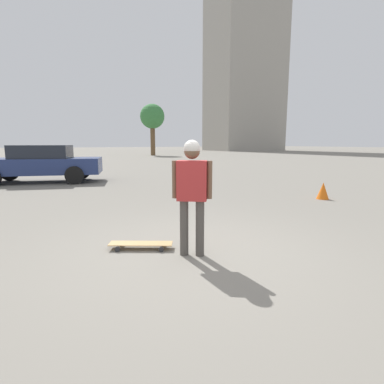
{
  "coord_description": "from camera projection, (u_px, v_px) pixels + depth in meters",
  "views": [
    {
      "loc": [
        -1.82,
        -3.55,
        1.55
      ],
      "look_at": [
        0.0,
        0.0,
        0.89
      ],
      "focal_mm": 28.0,
      "sensor_mm": 36.0,
      "label": 1
    }
  ],
  "objects": [
    {
      "name": "traffic_cone",
      "position": [
        323.0,
        191.0,
        8.34
      ],
      "size": [
        0.33,
        0.33,
        0.46
      ],
      "color": "orange",
      "rests_on": "ground_plane"
    },
    {
      "name": "ground_plane",
      "position": [
        192.0,
        255.0,
        4.19
      ],
      "size": [
        220.0,
        220.0,
        0.0
      ],
      "primitive_type": "plane",
      "color": "gray"
    },
    {
      "name": "person",
      "position": [
        192.0,
        185.0,
        4.03
      ],
      "size": [
        0.47,
        0.39,
        1.59
      ],
      "rotation": [
        0.0,
        0.0,
        -0.58
      ],
      "color": "#4C4742",
      "rests_on": "ground_plane"
    },
    {
      "name": "building_block_distant",
      "position": [
        245.0,
        63.0,
        60.53
      ],
      "size": [
        14.16,
        10.03,
        34.9
      ],
      "color": "#9E998E",
      "rests_on": "ground_plane"
    },
    {
      "name": "car_parked_near",
      "position": [
        40.0,
        163.0,
        11.8
      ],
      "size": [
        4.9,
        2.91,
        1.47
      ],
      "rotation": [
        0.0,
        0.0,
        2.87
      ],
      "color": "navy",
      "rests_on": "ground_plane"
    },
    {
      "name": "skateboard",
      "position": [
        141.0,
        244.0,
        4.42
      ],
      "size": [
        0.93,
        0.63,
        0.09
      ],
      "rotation": [
        0.0,
        0.0,
        2.66
      ],
      "color": "tan",
      "rests_on": "ground_plane"
    },
    {
      "name": "tree_distant",
      "position": [
        152.0,
        117.0,
        37.0
      ],
      "size": [
        3.01,
        3.01,
        6.31
      ],
      "color": "brown",
      "rests_on": "ground_plane"
    }
  ]
}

